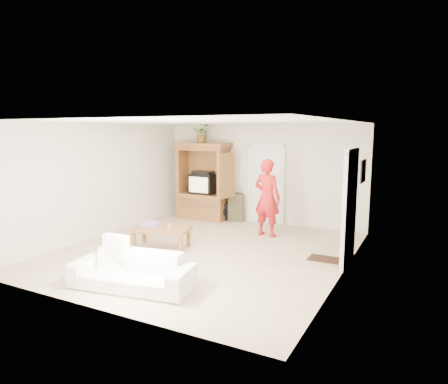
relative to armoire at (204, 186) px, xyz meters
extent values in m
plane|color=tan|center=(1.58, -2.66, -0.91)|extent=(6.00, 6.00, 0.00)
plane|color=white|center=(1.58, -2.66, 1.69)|extent=(6.00, 6.00, 0.00)
plane|color=silver|center=(1.58, 0.34, 0.39)|extent=(5.50, 0.00, 5.50)
plane|color=silver|center=(1.58, -5.66, 0.39)|extent=(5.50, 0.00, 5.50)
plane|color=silver|center=(-1.17, -2.66, 0.39)|extent=(0.00, 6.00, 6.00)
plane|color=silver|center=(4.33, -2.66, 0.39)|extent=(0.00, 6.00, 6.00)
cube|color=#985D2F|center=(-0.02, -0.01, -0.56)|extent=(1.40, 0.60, 0.70)
cube|color=#985D2F|center=(-0.67, -0.01, 0.39)|extent=(0.10, 0.60, 1.20)
cube|color=#985D2F|center=(0.63, -0.01, 0.39)|extent=(0.10, 0.60, 1.20)
cube|color=#985D2F|center=(-0.02, 0.26, 0.39)|extent=(1.40, 0.06, 1.20)
cube|color=#985D2F|center=(-0.02, -0.01, 1.04)|extent=(1.40, 0.60, 0.10)
cube|color=#985D2F|center=(-0.02, -0.01, 1.14)|extent=(1.52, 0.68, 0.10)
cube|color=#985D2F|center=(0.96, -0.48, 0.39)|extent=(0.16, 0.67, 1.15)
cube|color=black|center=(-0.02, 0.02, 0.07)|extent=(0.70, 0.52, 0.55)
cube|color=tan|center=(-0.02, -0.25, 0.07)|extent=(0.58, 0.02, 0.42)
cube|color=black|center=(-0.02, -0.01, 0.38)|extent=(0.55, 0.35, 0.08)
cube|color=#9A5F35|center=(-0.02, -0.30, -0.46)|extent=(1.19, 0.03, 0.25)
cube|color=white|center=(1.73, 0.31, 0.11)|extent=(0.85, 0.05, 2.04)
cube|color=black|center=(4.30, -2.06, 0.11)|extent=(0.05, 0.90, 2.04)
cube|color=black|center=(4.31, -0.76, 0.69)|extent=(0.03, 0.60, 0.48)
cube|color=#382316|center=(3.88, -2.06, -0.90)|extent=(0.60, 0.40, 0.02)
imported|color=#4C7238|center=(-0.02, -0.03, 1.45)|extent=(0.58, 0.55, 0.51)
imported|color=#B5181C|center=(2.25, -0.95, -0.01)|extent=(0.72, 0.53, 1.80)
imported|color=white|center=(1.54, -4.84, -0.63)|extent=(2.02, 1.06, 0.56)
cube|color=#9A5F35|center=(0.66, -2.88, -0.50)|extent=(1.29, 0.90, 0.06)
cube|color=#9A5F35|center=(0.22, -3.24, -0.72)|extent=(0.08, 0.08, 0.37)
cube|color=#9A5F35|center=(0.10, -2.76, -0.72)|extent=(0.08, 0.08, 0.37)
cube|color=#9A5F35|center=(1.22, -2.99, -0.72)|extent=(0.08, 0.08, 0.37)
cube|color=#9A5F35|center=(1.10, -2.52, -0.72)|extent=(0.08, 0.08, 0.37)
cube|color=#DC496A|center=(0.36, -2.88, -0.43)|extent=(0.39, 0.29, 0.08)
cylinder|color=tan|center=(0.82, -2.83, -0.42)|extent=(0.08, 0.08, 0.10)
camera|label=1|loc=(5.56, -9.45, 1.53)|focal=32.00mm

